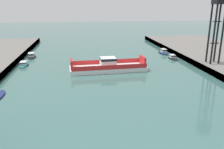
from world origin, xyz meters
TOP-DOWN VIEW (x-y plane):
  - chain_ferry at (0.37, 39.28)m, footprint 19.34×7.02m
  - moored_boat_near_left at (-21.60, 57.71)m, footprint 3.29×7.56m
  - moored_boat_mid_left at (21.45, 49.68)m, footprint 2.21×5.90m
  - moored_boat_far_left at (-21.79, 47.56)m, footprint 2.50×6.90m
  - moored_boat_far_right at (21.26, 57.50)m, footprint 2.60×6.52m
  - crane_tower at (27.33, 37.80)m, footprint 2.86×2.86m

SIDE VIEW (x-z plane):
  - moored_boat_far_left at x=-21.79m, z-range -0.15..1.04m
  - moored_boat_mid_left at x=21.45m, z-range -0.16..1.10m
  - moored_boat_near_left at x=-21.60m, z-range -0.18..1.31m
  - moored_boat_far_right at x=21.26m, z-range -0.22..1.44m
  - chain_ferry at x=0.37m, z-range -0.65..2.76m
  - crane_tower at x=27.33m, z-range 6.07..23.85m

